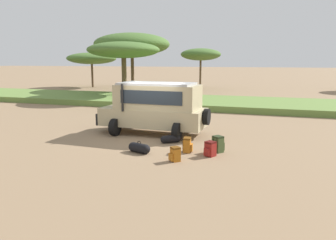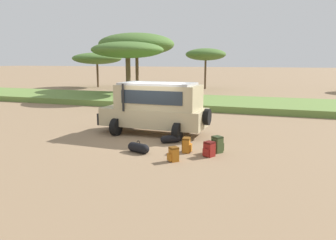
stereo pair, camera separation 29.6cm
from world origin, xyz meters
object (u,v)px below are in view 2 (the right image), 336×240
at_px(duffel_bag_low_black_case, 138,148).
at_px(acacia_tree_left_mid, 137,44).
at_px(duffel_bag_soft_canvas, 171,139).
at_px(acacia_tree_right_mid, 206,55).
at_px(acacia_tree_centre_back, 128,50).
at_px(backpack_beside_front_wheel, 217,145).
at_px(acacia_tree_far_left, 97,58).
at_px(backpack_outermost, 174,154).
at_px(safari_vehicle, 156,107).
at_px(backpack_cluster_center, 209,149).
at_px(backpack_near_rear_wheel, 187,145).

distance_m(duffel_bag_low_black_case, acacia_tree_left_mid, 23.92).
height_order(duffel_bag_soft_canvas, acacia_tree_right_mid, acacia_tree_right_mid).
relative_size(duffel_bag_low_black_case, acacia_tree_centre_back, 0.15).
height_order(backpack_beside_front_wheel, acacia_tree_far_left, acacia_tree_far_left).
bearing_deg(acacia_tree_left_mid, duffel_bag_low_black_case, -65.06).
relative_size(backpack_outermost, duffel_bag_soft_canvas, 0.66).
bearing_deg(acacia_tree_far_left, acacia_tree_centre_back, -47.86).
bearing_deg(duffel_bag_low_black_case, acacia_tree_left_mid, 114.94).
height_order(backpack_outermost, acacia_tree_left_mid, acacia_tree_left_mid).
relative_size(duffel_bag_soft_canvas, acacia_tree_far_left, 0.12).
xyz_separation_m(safari_vehicle, backpack_cluster_center, (3.19, -2.82, -1.03)).
height_order(safari_vehicle, acacia_tree_centre_back, acacia_tree_centre_back).
bearing_deg(backpack_outermost, duffel_bag_low_black_case, 159.55).
relative_size(backpack_near_rear_wheel, duffel_bag_low_black_case, 0.60).
bearing_deg(acacia_tree_far_left, duffel_bag_soft_canvas, -52.92).
bearing_deg(backpack_beside_front_wheel, acacia_tree_far_left, 129.25).
bearing_deg(acacia_tree_far_left, duffel_bag_low_black_case, -55.83).
bearing_deg(backpack_cluster_center, backpack_beside_front_wheel, 73.76).
xyz_separation_m(backpack_cluster_center, backpack_near_rear_wheel, (-0.92, 0.24, 0.01)).
distance_m(safari_vehicle, acacia_tree_far_left, 29.14).
xyz_separation_m(safari_vehicle, duffel_bag_soft_canvas, (1.21, -1.40, -1.13)).
bearing_deg(duffel_bag_soft_canvas, backpack_cluster_center, -35.68).
bearing_deg(safari_vehicle, duffel_bag_low_black_case, -80.30).
distance_m(duffel_bag_soft_canvas, acacia_tree_centre_back, 16.86).
height_order(backpack_beside_front_wheel, acacia_tree_right_mid, acacia_tree_right_mid).
bearing_deg(backpack_cluster_center, backpack_near_rear_wheel, 165.47).
bearing_deg(acacia_tree_left_mid, backpack_near_rear_wheel, -60.62).
bearing_deg(backpack_near_rear_wheel, acacia_tree_right_mid, 101.82).
bearing_deg(acacia_tree_left_mid, backpack_outermost, -62.26).
bearing_deg(backpack_cluster_center, acacia_tree_left_mid, 121.00).
bearing_deg(acacia_tree_left_mid, backpack_cluster_center, -59.00).
bearing_deg(duffel_bag_soft_canvas, acacia_tree_left_mid, 118.49).
bearing_deg(backpack_beside_front_wheel, safari_vehicle, 146.94).
xyz_separation_m(acacia_tree_centre_back, acacia_tree_right_mid, (4.04, 12.82, -0.19)).
bearing_deg(backpack_cluster_center, acacia_tree_centre_back, 125.33).
xyz_separation_m(backpack_cluster_center, acacia_tree_far_left, (-20.60, 26.06, 3.43)).
xyz_separation_m(acacia_tree_far_left, acacia_tree_left_mid, (8.09, -5.23, 1.41)).
bearing_deg(duffel_bag_low_black_case, backpack_cluster_center, 8.55).
bearing_deg(acacia_tree_centre_back, backpack_outermost, -58.98).
xyz_separation_m(backpack_beside_front_wheel, acacia_tree_right_mid, (-6.91, 27.39, 3.84)).
distance_m(backpack_beside_front_wheel, acacia_tree_centre_back, 18.67).
distance_m(backpack_near_rear_wheel, acacia_tree_far_left, 32.65).
relative_size(backpack_near_rear_wheel, duffel_bag_soft_canvas, 0.74).
bearing_deg(backpack_outermost, acacia_tree_centre_back, 121.02).
xyz_separation_m(backpack_beside_front_wheel, acacia_tree_left_mid, (-12.70, 20.21, 4.80)).
bearing_deg(backpack_outermost, duffel_bag_soft_canvas, 111.34).
height_order(duffel_bag_low_black_case, acacia_tree_right_mid, acacia_tree_right_mid).
relative_size(backpack_beside_front_wheel, acacia_tree_centre_back, 0.10).
bearing_deg(safari_vehicle, acacia_tree_centre_back, 121.48).
bearing_deg(backpack_beside_front_wheel, acacia_tree_centre_back, 126.93).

